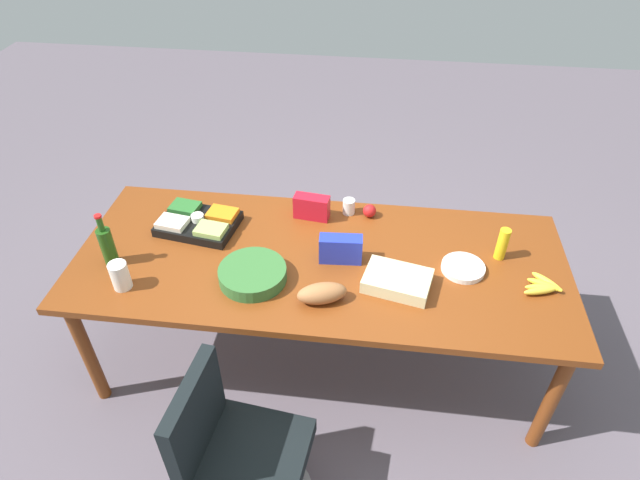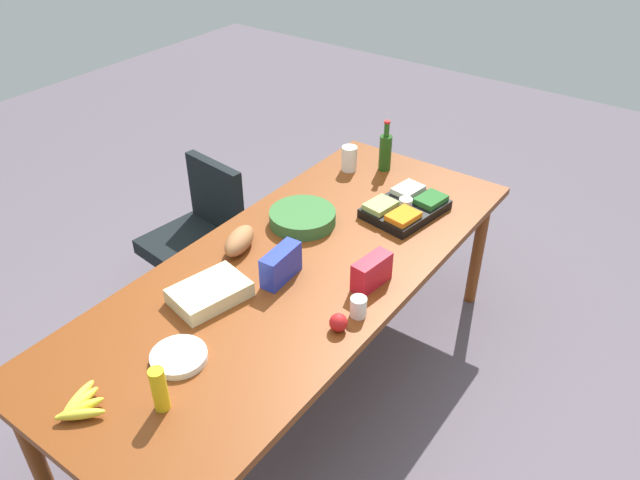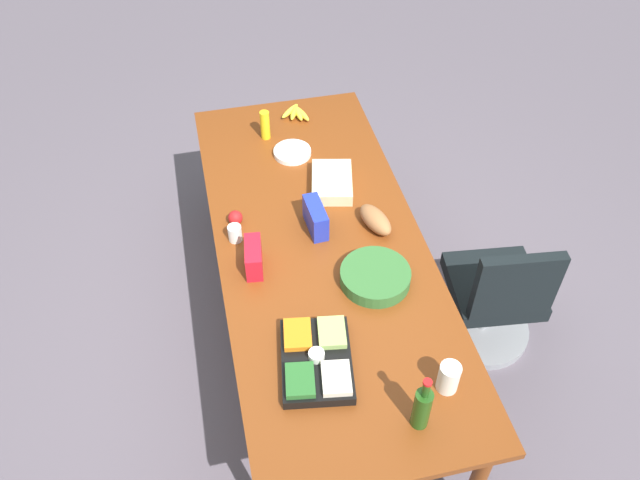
{
  "view_description": "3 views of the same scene",
  "coord_description": "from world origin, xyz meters",
  "px_view_note": "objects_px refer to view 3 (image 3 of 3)",
  "views": [
    {
      "loc": [
        -0.26,
        2.08,
        2.64
      ],
      "look_at": [
        0.01,
        -0.07,
        0.86
      ],
      "focal_mm": 29.88,
      "sensor_mm": 36.0,
      "label": 1
    },
    {
      "loc": [
        -1.81,
        -1.44,
        2.53
      ],
      "look_at": [
        0.13,
        -0.04,
        0.88
      ],
      "focal_mm": 34.96,
      "sensor_mm": 36.0,
      "label": 2
    },
    {
      "loc": [
        2.21,
        -0.51,
        3.16
      ],
      "look_at": [
        0.03,
        -0.01,
        0.84
      ],
      "focal_mm": 36.09,
      "sensor_mm": 36.0,
      "label": 3
    }
  ],
  "objects_px": {
    "bread_loaf": "(375,220)",
    "salad_bowl": "(375,277)",
    "veggie_tray": "(316,359)",
    "sheet_cake": "(332,182)",
    "paper_cup": "(235,233)",
    "banana_bunch": "(296,112)",
    "mustard_bottle": "(265,125)",
    "paper_plate_stack": "(293,152)",
    "apple_red": "(235,218)",
    "conference_table": "(320,251)",
    "chip_bag_blue": "(317,217)",
    "chip_bag_red": "(254,257)",
    "wine_bottle": "(422,407)",
    "office_chair": "(493,301)",
    "mayo_jar": "(449,377)"
  },
  "relations": [
    {
      "from": "bread_loaf",
      "to": "salad_bowl",
      "type": "height_order",
      "value": "bread_loaf"
    },
    {
      "from": "veggie_tray",
      "to": "sheet_cake",
      "type": "bearing_deg",
      "value": 163.15
    },
    {
      "from": "bread_loaf",
      "to": "salad_bowl",
      "type": "relative_size",
      "value": 0.71
    },
    {
      "from": "paper_cup",
      "to": "sheet_cake",
      "type": "distance_m",
      "value": 0.64
    },
    {
      "from": "banana_bunch",
      "to": "mustard_bottle",
      "type": "distance_m",
      "value": 0.29
    },
    {
      "from": "paper_plate_stack",
      "to": "apple_red",
      "type": "xyz_separation_m",
      "value": [
        0.5,
        -0.4,
        0.02
      ]
    },
    {
      "from": "conference_table",
      "to": "salad_bowl",
      "type": "bearing_deg",
      "value": 32.39
    },
    {
      "from": "chip_bag_blue",
      "to": "apple_red",
      "type": "relative_size",
      "value": 2.89
    },
    {
      "from": "bread_loaf",
      "to": "paper_plate_stack",
      "type": "height_order",
      "value": "bread_loaf"
    },
    {
      "from": "chip_bag_red",
      "to": "salad_bowl",
      "type": "height_order",
      "value": "chip_bag_red"
    },
    {
      "from": "salad_bowl",
      "to": "apple_red",
      "type": "height_order",
      "value": "apple_red"
    },
    {
      "from": "wine_bottle",
      "to": "paper_plate_stack",
      "type": "bearing_deg",
      "value": -174.93
    },
    {
      "from": "bread_loaf",
      "to": "conference_table",
      "type": "bearing_deg",
      "value": -81.15
    },
    {
      "from": "office_chair",
      "to": "salad_bowl",
      "type": "distance_m",
      "value": 0.89
    },
    {
      "from": "chip_bag_red",
      "to": "mayo_jar",
      "type": "xyz_separation_m",
      "value": [
        0.85,
        0.68,
        0.0
      ]
    },
    {
      "from": "bread_loaf",
      "to": "mayo_jar",
      "type": "height_order",
      "value": "mayo_jar"
    },
    {
      "from": "veggie_tray",
      "to": "mayo_jar",
      "type": "bearing_deg",
      "value": 65.55
    },
    {
      "from": "sheet_cake",
      "to": "wine_bottle",
      "type": "bearing_deg",
      "value": 0.22
    },
    {
      "from": "chip_bag_red",
      "to": "paper_cup",
      "type": "height_order",
      "value": "chip_bag_red"
    },
    {
      "from": "mayo_jar",
      "to": "salad_bowl",
      "type": "distance_m",
      "value": 0.64
    },
    {
      "from": "mustard_bottle",
      "to": "conference_table",
      "type": "bearing_deg",
      "value": 7.61
    },
    {
      "from": "veggie_tray",
      "to": "apple_red",
      "type": "xyz_separation_m",
      "value": [
        -0.95,
        -0.22,
        0.0
      ]
    },
    {
      "from": "conference_table",
      "to": "paper_cup",
      "type": "bearing_deg",
      "value": -105.54
    },
    {
      "from": "salad_bowl",
      "to": "veggie_tray",
      "type": "relative_size",
      "value": 0.74
    },
    {
      "from": "veggie_tray",
      "to": "office_chair",
      "type": "bearing_deg",
      "value": 112.73
    },
    {
      "from": "chip_bag_red",
      "to": "chip_bag_blue",
      "type": "relative_size",
      "value": 0.91
    },
    {
      "from": "chip_bag_red",
      "to": "sheet_cake",
      "type": "relative_size",
      "value": 0.62
    },
    {
      "from": "mustard_bottle",
      "to": "sheet_cake",
      "type": "relative_size",
      "value": 0.57
    },
    {
      "from": "sheet_cake",
      "to": "banana_bunch",
      "type": "bearing_deg",
      "value": -175.19
    },
    {
      "from": "banana_bunch",
      "to": "wine_bottle",
      "type": "xyz_separation_m",
      "value": [
        2.18,
        0.07,
        0.09
      ]
    },
    {
      "from": "salad_bowl",
      "to": "paper_cup",
      "type": "distance_m",
      "value": 0.75
    },
    {
      "from": "salad_bowl",
      "to": "mustard_bottle",
      "type": "relative_size",
      "value": 1.87
    },
    {
      "from": "wine_bottle",
      "to": "apple_red",
      "type": "bearing_deg",
      "value": -156.59
    },
    {
      "from": "banana_bunch",
      "to": "paper_plate_stack",
      "type": "bearing_deg",
      "value": -14.08
    },
    {
      "from": "office_chair",
      "to": "bread_loaf",
      "type": "relative_size",
      "value": 3.69
    },
    {
      "from": "bread_loaf",
      "to": "paper_plate_stack",
      "type": "relative_size",
      "value": 1.09
    },
    {
      "from": "conference_table",
      "to": "mustard_bottle",
      "type": "height_order",
      "value": "mustard_bottle"
    },
    {
      "from": "apple_red",
      "to": "sheet_cake",
      "type": "bearing_deg",
      "value": 106.46
    },
    {
      "from": "office_chair",
      "to": "mayo_jar",
      "type": "height_order",
      "value": "mayo_jar"
    },
    {
      "from": "chip_bag_blue",
      "to": "veggie_tray",
      "type": "distance_m",
      "value": 0.84
    },
    {
      "from": "chip_bag_red",
      "to": "paper_plate_stack",
      "type": "relative_size",
      "value": 0.91
    },
    {
      "from": "paper_plate_stack",
      "to": "wine_bottle",
      "type": "bearing_deg",
      "value": 5.07
    },
    {
      "from": "chip_bag_blue",
      "to": "apple_red",
      "type": "distance_m",
      "value": 0.43
    },
    {
      "from": "veggie_tray",
      "to": "chip_bag_blue",
      "type": "bearing_deg",
      "value": 167.34
    },
    {
      "from": "paper_cup",
      "to": "mustard_bottle",
      "type": "xyz_separation_m",
      "value": [
        -0.82,
        0.29,
        0.05
      ]
    },
    {
      "from": "salad_bowl",
      "to": "apple_red",
      "type": "bearing_deg",
      "value": -132.56
    },
    {
      "from": "paper_plate_stack",
      "to": "wine_bottle",
      "type": "height_order",
      "value": "wine_bottle"
    },
    {
      "from": "veggie_tray",
      "to": "paper_plate_stack",
      "type": "bearing_deg",
      "value": 172.82
    },
    {
      "from": "mayo_jar",
      "to": "sheet_cake",
      "type": "relative_size",
      "value": 0.46
    },
    {
      "from": "bread_loaf",
      "to": "wine_bottle",
      "type": "bearing_deg",
      "value": -7.19
    }
  ]
}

